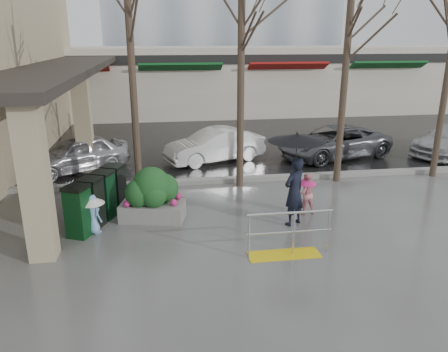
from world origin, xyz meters
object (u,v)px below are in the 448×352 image
object	(u,v)px
tree_west	(129,19)
child_pink	(306,191)
planter	(152,195)
handrail	(287,239)
car_a	(76,154)
child_blue	(92,210)
car_b	(215,145)
woman	(295,169)
news_boxes	(98,199)
car_c	(334,142)
tree_midwest	(242,14)
tree_mideast	(349,28)

from	to	relation	value
tree_west	child_pink	world-z (taller)	tree_west
child_pink	planter	world-z (taller)	planter
handrail	car_a	distance (m)	9.15
child_blue	planter	bearing A→B (deg)	-114.25
planter	car_b	world-z (taller)	planter
car_b	woman	bearing A→B (deg)	-8.48
child_pink	child_blue	distance (m)	5.55
tree_west	news_boxes	size ratio (longest dim) A/B	2.95
car_a	car_c	size ratio (longest dim) A/B	0.82
child_blue	car_c	distance (m)	10.31
handrail	child_pink	distance (m)	2.56
woman	tree_midwest	bearing A→B (deg)	-107.98
child_pink	planter	size ratio (longest dim) A/B	0.64
handrail	tree_midwest	distance (m)	6.83
tree_mideast	tree_midwest	bearing A→B (deg)	180.00
handrail	tree_midwest	world-z (taller)	tree_midwest
handrail	woman	world-z (taller)	woman
tree_west	car_c	distance (m)	9.18
planter	news_boxes	distance (m)	1.39
planter	child_blue	bearing A→B (deg)	-156.11
handrail	tree_midwest	bearing A→B (deg)	91.91
tree_west	woman	bearing A→B (deg)	-38.85
planter	car_a	xyz separation A→B (m)	(-2.70, 4.77, -0.05)
tree_west	child_blue	size ratio (longest dim) A/B	6.80
news_boxes	car_a	world-z (taller)	news_boxes
child_pink	car_b	bearing A→B (deg)	-73.46
woman	car_a	world-z (taller)	woman
tree_west	car_b	xyz separation A→B (m)	(2.77, 2.96, -4.45)
car_c	car_a	bearing A→B (deg)	-103.17
handrail	child_pink	bearing A→B (deg)	62.60
handrail	car_a	bearing A→B (deg)	127.92
handrail	car_b	xyz separation A→B (m)	(-0.59, 7.76, 0.25)
handrail	news_boxes	xyz separation A→B (m)	(-4.31, 2.50, 0.27)
car_c	tree_mideast	bearing A→B (deg)	-35.29
tree_mideast	child_blue	world-z (taller)	tree_mideast
tree_midwest	car_b	distance (m)	5.49
child_pink	planter	xyz separation A→B (m)	(-4.09, 0.19, 0.05)
car_b	car_a	bearing A→B (deg)	-103.44
woman	tree_mideast	bearing A→B (deg)	-159.79
handrail	car_c	size ratio (longest dim) A/B	0.42
tree_midwest	child_blue	size ratio (longest dim) A/B	7.00
tree_mideast	child_blue	size ratio (longest dim) A/B	6.50
tree_midwest	news_boxes	xyz separation A→B (m)	(-4.15, -2.30, -4.59)
tree_west	planter	distance (m)	5.01
planter	car_a	size ratio (longest dim) A/B	0.48
child_blue	car_a	xyz separation A→B (m)	(-1.26, 5.41, 0.02)
handrail	woman	size ratio (longest dim) A/B	0.79
news_boxes	car_b	world-z (taller)	news_boxes
child_pink	planter	distance (m)	4.10
handrail	tree_west	xyz separation A→B (m)	(-3.36, 4.80, 4.71)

